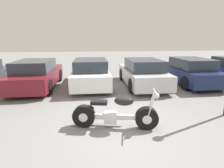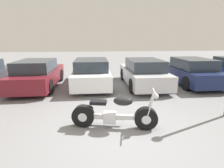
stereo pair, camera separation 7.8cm
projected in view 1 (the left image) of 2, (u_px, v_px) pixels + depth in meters
The scene contains 6 objects.
ground_plane at pixel (120, 129), 4.73m from camera, with size 60.00×60.00×0.00m, color slate.
motorcycle at pixel (114, 114), 4.75m from camera, with size 2.33×0.88×1.08m.
parked_car_maroon at pixel (37, 75), 8.62m from camera, with size 1.87×4.22×1.39m.
parked_car_white at pixel (91, 73), 9.04m from camera, with size 1.87×4.22×1.39m.
parked_car_silver at pixel (142, 73), 9.04m from camera, with size 1.87×4.22×1.39m.
parked_car_navy at pixel (189, 71), 9.50m from camera, with size 1.87×4.22×1.39m.
Camera 1 is at (-0.71, -4.22, 2.38)m, focal length 28.00 mm.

